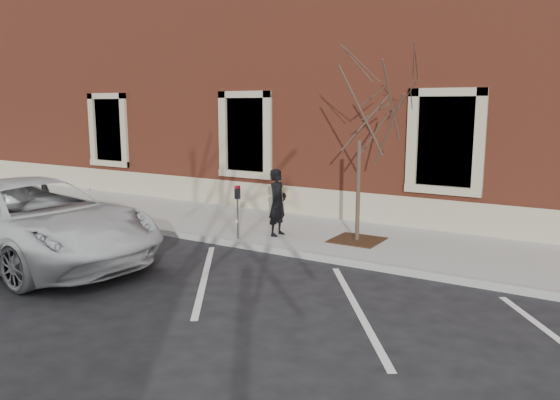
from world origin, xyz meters
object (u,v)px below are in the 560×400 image
Objects in this scene: man at (278,202)px; parking_meter at (238,202)px; white_truck at (32,220)px; sapling at (360,112)px.

man reaches higher than parking_meter.
man is at bearing -36.56° from white_truck.
man is 0.26× the size of white_truck.
sapling is at bearing -73.78° from man.
white_truck reaches higher than parking_meter.
sapling is at bearing 41.27° from parking_meter.
sapling is 7.53m from white_truck.
parking_meter is 0.21× the size of white_truck.
parking_meter is at bearing -37.62° from white_truck.
sapling is at bearing -45.09° from white_truck.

